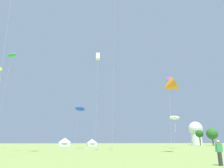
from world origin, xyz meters
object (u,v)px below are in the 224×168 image
at_px(kite_white_box, 98,57).
at_px(person_spectator, 219,153).
at_px(kite_purple_delta, 168,80).
at_px(festival_tent_right, 65,142).
at_px(observatory_dome, 196,132).
at_px(festival_tent_center, 92,142).
at_px(kite_white_parafoil, 175,118).
at_px(tree_distant_left, 199,134).
at_px(kite_blue_parafoil, 80,109).
at_px(tree_distant_right, 212,134).
at_px(kite_orange_delta, 169,86).
at_px(kite_green_parafoil, 12,55).

bearing_deg(kite_white_box, person_spectator, -76.94).
relative_size(kite_purple_delta, festival_tent_right, 4.70).
bearing_deg(person_spectator, observatory_dome, 58.42).
relative_size(kite_white_box, festival_tent_center, 4.94).
xyz_separation_m(kite_white_parafoil, tree_distant_left, (29.00, 34.64, -2.50)).
bearing_deg(tree_distant_left, kite_white_box, -137.78).
xyz_separation_m(kite_purple_delta, kite_blue_parafoil, (-26.21, -5.18, -10.30)).
relative_size(kite_purple_delta, kite_blue_parafoil, 2.07).
relative_size(observatory_dome, tree_distant_right, 1.53).
xyz_separation_m(kite_blue_parafoil, tree_distant_right, (55.53, 28.30, -4.53)).
xyz_separation_m(kite_orange_delta, tree_distant_left, (39.31, 53.33, -5.39)).
relative_size(person_spectator, tree_distant_left, 0.27).
bearing_deg(kite_orange_delta, observatory_dome, 55.09).
relative_size(kite_white_box, tree_distant_left, 2.85).
height_order(person_spectator, festival_tent_center, festival_tent_center).
bearing_deg(festival_tent_right, festival_tent_center, 0.00).
height_order(kite_purple_delta, kite_white_parafoil, kite_purple_delta).
height_order(kite_white_parafoil, tree_distant_right, kite_white_parafoil).
bearing_deg(kite_purple_delta, kite_white_box, -142.62).
xyz_separation_m(kite_white_box, tree_distant_right, (53.03, 41.24, -12.92)).
distance_m(festival_tent_center, tree_distant_left, 47.58).
xyz_separation_m(observatory_dome, tree_distant_left, (-4.12, -8.91, -1.19)).
bearing_deg(kite_blue_parafoil, festival_tent_right, 98.43).
distance_m(kite_green_parafoil, kite_blue_parafoil, 20.28).
bearing_deg(kite_purple_delta, festival_tent_center, 137.34).
xyz_separation_m(kite_green_parafoil, festival_tent_center, (18.42, 38.29, -14.86)).
height_order(person_spectator, observatory_dome, observatory_dome).
xyz_separation_m(kite_purple_delta, tree_distant_right, (29.31, 23.12, -14.83)).
height_order(tree_distant_left, tree_distant_right, tree_distant_right).
relative_size(kite_blue_parafoil, tree_distant_right, 1.41).
xyz_separation_m(person_spectator, tree_distant_left, (44.20, 69.71, 3.97)).
relative_size(festival_tent_center, observatory_dome, 0.35).
xyz_separation_m(kite_white_parafoil, person_spectator, (-15.20, -35.07, -6.47)).
bearing_deg(festival_tent_center, observatory_dome, 18.53).
bearing_deg(tree_distant_left, kite_orange_delta, -126.39).
relative_size(kite_purple_delta, person_spectator, 11.86).
xyz_separation_m(tree_distant_left, tree_distant_right, (3.16, -4.01, -0.07)).
bearing_deg(kite_white_box, tree_distant_left, 42.22).
bearing_deg(kite_white_box, tree_distant_right, 37.87).
height_order(kite_orange_delta, festival_tent_center, kite_orange_delta).
xyz_separation_m(kite_white_box, observatory_dome, (53.99, 54.16, -11.65)).
height_order(festival_tent_center, observatory_dome, observatory_dome).
distance_m(kite_blue_parafoil, festival_tent_right, 25.61).
height_order(kite_white_box, festival_tent_center, kite_white_box).
relative_size(observatory_dome, tree_distant_left, 1.67).
height_order(kite_white_box, festival_tent_right, kite_white_box).
bearing_deg(tree_distant_left, observatory_dome, 65.16).
distance_m(kite_green_parafoil, festival_tent_center, 45.01).
bearing_deg(kite_blue_parafoil, kite_white_parafoil, -5.69).
bearing_deg(tree_distant_left, festival_tent_center, -170.12).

